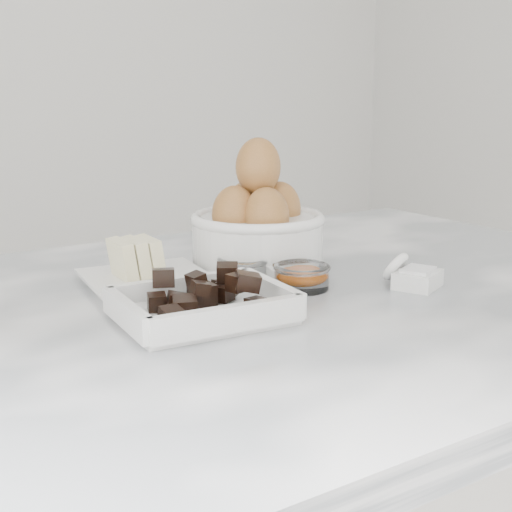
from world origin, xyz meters
The scene contains 9 objects.
marble_slab centered at (0.00, 0.00, 0.92)m, with size 1.20×0.80×0.04m, color white.
chocolate_dish centered at (-0.10, -0.06, 0.96)m, with size 0.20×0.16×0.05m.
butter_plate centered at (-0.10, 0.11, 0.96)m, with size 0.17×0.17×0.06m.
sugar_ramekin centered at (0.09, 0.11, 0.97)m, with size 0.09×0.09×0.05m.
egg_bowl centered at (0.08, 0.12, 1.00)m, with size 0.19×0.19×0.18m.
honey_bowl centered at (0.02, 0.07, 0.96)m, with size 0.07×0.07×0.03m.
zest_bowl centered at (0.06, -0.01, 0.96)m, with size 0.07×0.07×0.03m.
vanilla_spoon centered at (0.07, 0.03, 0.96)m, with size 0.07×0.09×0.05m.
salt_spoon centered at (0.19, -0.08, 0.96)m, with size 0.08×0.09×0.05m.
Camera 1 is at (-0.47, -0.71, 1.19)m, focal length 50.00 mm.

